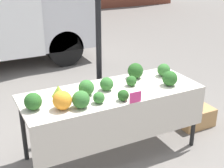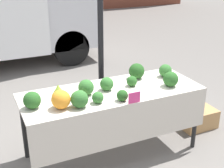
% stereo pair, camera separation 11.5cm
% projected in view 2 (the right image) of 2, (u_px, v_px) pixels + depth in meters
% --- Properties ---
extents(ground_plane, '(40.00, 40.00, 0.00)m').
position_uv_depth(ground_plane, '(112.00, 151.00, 3.69)').
color(ground_plane, slate).
extents(tent_pole, '(0.07, 0.07, 2.39)m').
position_uv_depth(tent_pole, '(101.00, 38.00, 3.87)').
color(tent_pole, black).
rests_on(tent_pole, ground_plane).
extents(market_table, '(1.98, 0.75, 0.79)m').
position_uv_depth(market_table, '(114.00, 101.00, 3.38)').
color(market_table, beige).
rests_on(market_table, ground_plane).
extents(orange_cauliflower, '(0.19, 0.19, 0.19)m').
position_uv_depth(orange_cauliflower, '(61.00, 99.00, 2.97)').
color(orange_cauliflower, orange).
rests_on(orange_cauliflower, market_table).
extents(romanesco_head, '(0.15, 0.15, 0.12)m').
position_uv_depth(romanesco_head, '(58.00, 90.00, 3.26)').
color(romanesco_head, '#93B238').
rests_on(romanesco_head, market_table).
extents(broccoli_head_0, '(0.15, 0.15, 0.15)m').
position_uv_depth(broccoli_head_0, '(107.00, 84.00, 3.38)').
color(broccoli_head_0, '#336B2D').
rests_on(broccoli_head_0, market_table).
extents(broccoli_head_1, '(0.19, 0.19, 0.19)m').
position_uv_depth(broccoli_head_1, '(137.00, 71.00, 3.69)').
color(broccoli_head_1, '#23511E').
rests_on(broccoli_head_1, market_table).
extents(broccoli_head_2, '(0.16, 0.16, 0.16)m').
position_uv_depth(broccoli_head_2, '(165.00, 71.00, 3.75)').
color(broccoli_head_2, '#336B2D').
rests_on(broccoli_head_2, market_table).
extents(broccoli_head_3, '(0.12, 0.12, 0.12)m').
position_uv_depth(broccoli_head_3, '(98.00, 98.00, 3.09)').
color(broccoli_head_3, '#336B2D').
rests_on(broccoli_head_3, market_table).
extents(broccoli_head_4, '(0.17, 0.17, 0.17)m').
position_uv_depth(broccoli_head_4, '(32.00, 100.00, 2.97)').
color(broccoli_head_4, '#285B23').
rests_on(broccoli_head_4, market_table).
extents(broccoli_head_5, '(0.17, 0.17, 0.17)m').
position_uv_depth(broccoli_head_5, '(79.00, 99.00, 2.99)').
color(broccoli_head_5, '#336B2D').
rests_on(broccoli_head_5, market_table).
extents(broccoli_head_6, '(0.12, 0.12, 0.12)m').
position_uv_depth(broccoli_head_6, '(122.00, 95.00, 3.14)').
color(broccoli_head_6, '#23511E').
rests_on(broccoli_head_6, market_table).
extents(broccoli_head_7, '(0.17, 0.17, 0.17)m').
position_uv_depth(broccoli_head_7, '(171.00, 79.00, 3.47)').
color(broccoli_head_7, '#285B23').
rests_on(broccoli_head_7, market_table).
extents(broccoli_head_8, '(0.12, 0.12, 0.12)m').
position_uv_depth(broccoli_head_8, '(132.00, 81.00, 3.49)').
color(broccoli_head_8, '#285B23').
rests_on(broccoli_head_8, market_table).
extents(broccoli_head_9, '(0.17, 0.17, 0.17)m').
position_uv_depth(broccoli_head_9, '(86.00, 87.00, 3.27)').
color(broccoli_head_9, '#336B2D').
rests_on(broccoli_head_9, market_table).
extents(price_sign, '(0.13, 0.01, 0.11)m').
position_uv_depth(price_sign, '(134.00, 98.00, 3.09)').
color(price_sign, '#E53D84').
rests_on(price_sign, market_table).
extents(produce_crate, '(0.47, 0.32, 0.25)m').
position_uv_depth(produce_crate, '(198.00, 118.00, 4.18)').
color(produce_crate, tan).
rests_on(produce_crate, ground_plane).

